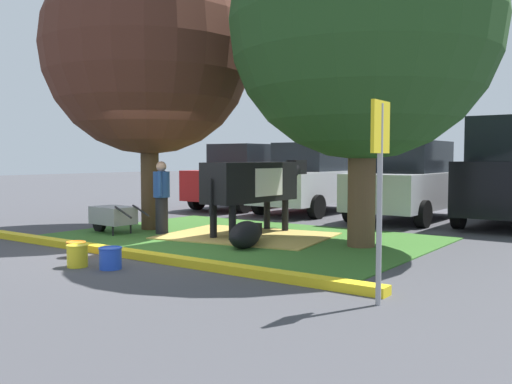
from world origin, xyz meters
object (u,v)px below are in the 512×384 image
at_px(cow_holstein, 254,182).
at_px(sedan_red, 248,177).
at_px(bucket_orange, 76,249).
at_px(bucket_blue, 110,258).
at_px(sedan_silver, 409,182).
at_px(wheelbarrow, 112,216).
at_px(hatchback_white, 315,179).
at_px(calf_lying, 246,235).
at_px(shade_tree_right, 363,25).
at_px(bucket_yellow, 77,255).
at_px(parking_sign, 380,162).
at_px(person_handler, 162,196).
at_px(shade_tree_left, 148,50).

distance_m(cow_holstein, sedan_red, 6.29).
relative_size(bucket_orange, bucket_blue, 0.92).
distance_m(sedan_red, sedan_silver, 5.37).
bearing_deg(wheelbarrow, hatchback_white, 79.85).
relative_size(calf_lying, bucket_blue, 3.89).
bearing_deg(sedan_silver, cow_holstein, -107.89).
relative_size(shade_tree_right, hatchback_white, 1.43).
xyz_separation_m(shade_tree_right, bucket_orange, (-3.30, -3.59, -3.78)).
distance_m(cow_holstein, bucket_blue, 4.14).
bearing_deg(bucket_yellow, parking_sign, 7.75).
xyz_separation_m(person_handler, wheelbarrow, (-0.89, -0.56, -0.43)).
bearing_deg(wheelbarrow, bucket_orange, -51.85).
bearing_deg(parking_sign, wheelbarrow, 163.55).
distance_m(parking_sign, bucket_blue, 4.19).
bearing_deg(cow_holstein, sedan_silver, 72.11).
distance_m(person_handler, wheelbarrow, 1.14).
relative_size(cow_holstein, bucket_orange, 9.97).
distance_m(wheelbarrow, hatchback_white, 6.58).
height_order(person_handler, wheelbarrow, person_handler).
bearing_deg(wheelbarrow, shade_tree_right, 16.37).
relative_size(shade_tree_right, wheelbarrow, 3.90).
bearing_deg(cow_holstein, sedan_red, 127.82).
height_order(person_handler, bucket_blue, person_handler).
xyz_separation_m(shade_tree_left, calf_lying, (3.19, -0.72, -3.70)).
bearing_deg(shade_tree_left, calf_lying, -12.65).
relative_size(shade_tree_left, bucket_yellow, 18.78).
bearing_deg(sedan_red, bucket_orange, -70.94).
bearing_deg(sedan_red, sedan_silver, -3.00).
height_order(sedan_red, sedan_silver, same).
height_order(wheelbarrow, bucket_orange, wheelbarrow).
bearing_deg(sedan_red, shade_tree_left, -75.25).
bearing_deg(sedan_red, bucket_blue, -64.86).
bearing_deg(bucket_orange, wheelbarrow, 128.15).
relative_size(shade_tree_right, calf_lying, 4.73).
bearing_deg(calf_lying, wheelbarrow, -176.32).
bearing_deg(hatchback_white, bucket_yellow, -82.33).
distance_m(wheelbarrow, sedan_red, 6.71).
height_order(calf_lying, parking_sign, parking_sign).
xyz_separation_m(calf_lying, wheelbarrow, (-3.34, -0.21, 0.15)).
xyz_separation_m(shade_tree_right, bucket_yellow, (-2.60, -4.08, -3.74)).
bearing_deg(person_handler, bucket_yellow, -64.98).
height_order(cow_holstein, bucket_yellow, cow_holstein).
xyz_separation_m(wheelbarrow, bucket_orange, (1.67, -2.13, -0.25)).
height_order(cow_holstein, calf_lying, cow_holstein).
height_order(shade_tree_left, person_handler, shade_tree_left).
height_order(cow_holstein, bucket_blue, cow_holstein).
relative_size(shade_tree_right, cow_holstein, 2.00).
relative_size(calf_lying, bucket_yellow, 4.01).
height_order(cow_holstein, parking_sign, parking_sign).
bearing_deg(wheelbarrow, shade_tree_left, 80.62).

